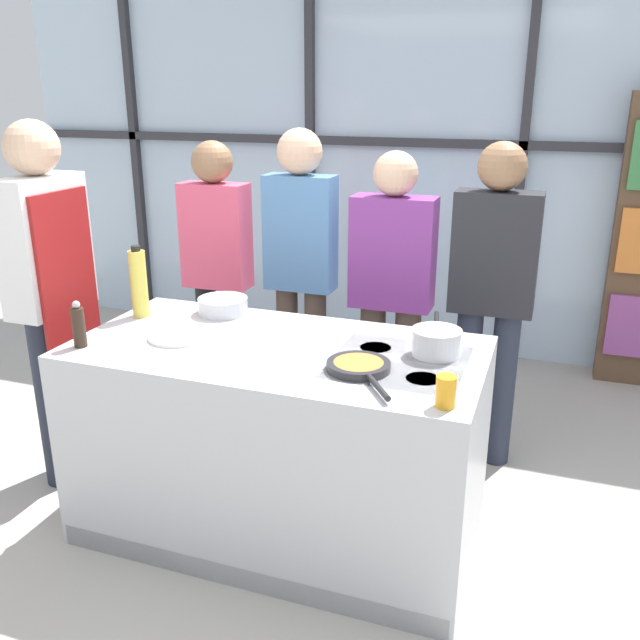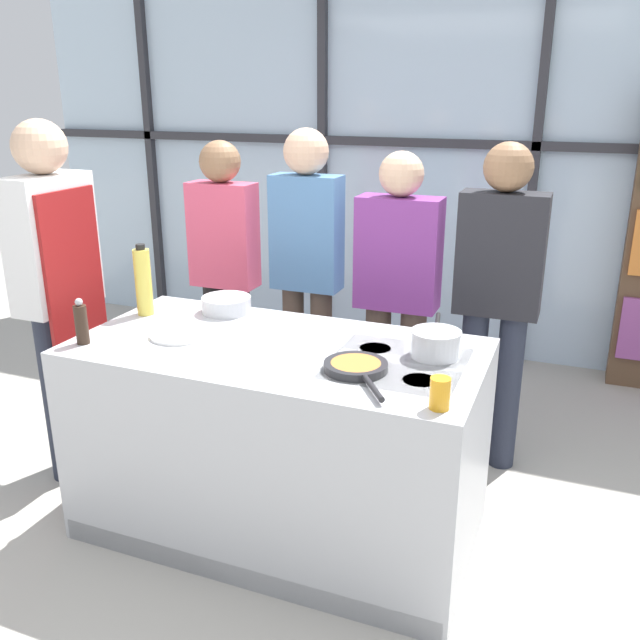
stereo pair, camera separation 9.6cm
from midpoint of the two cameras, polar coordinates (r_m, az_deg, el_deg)
name	(u,v)px [view 1 (the left image)]	position (r m, az deg, el deg)	size (l,w,h in m)	color
ground_plane	(281,527)	(3.25, -4.19, -16.98)	(18.00, 18.00, 0.00)	#ADA89E
back_window_wall	(412,161)	(5.05, 7.20, 13.11)	(6.40, 0.10, 2.80)	silver
demo_island	(279,441)	(3.01, -4.38, -10.14)	(1.71, 0.86, 0.89)	#B7BABF
chef	(51,284)	(3.49, -22.43, 2.79)	(0.25, 0.44, 1.78)	#232838
spectator_far_left	(217,264)	(3.94, -9.35, 4.68)	(0.38, 0.23, 1.64)	black
spectator_center_left	(301,262)	(3.71, -2.39, 4.90)	(0.38, 0.24, 1.71)	#47382D
spectator_center_right	(392,287)	(3.58, 5.29, 2.80)	(0.43, 0.23, 1.61)	#47382D
spectator_far_right	(492,288)	(3.48, 13.52, 2.66)	(0.41, 0.23, 1.67)	#232838
frying_pan	(359,366)	(2.57, 2.25, -3.92)	(0.31, 0.39, 0.03)	#232326
saucepan	(436,341)	(2.74, 8.78, -1.76)	(0.20, 0.37, 0.11)	silver
white_plate	(178,337)	(2.97, -12.79, -1.37)	(0.25, 0.25, 0.01)	white
mixing_bowl	(223,305)	(3.25, -9.02, 1.25)	(0.23, 0.23, 0.08)	silver
oil_bottle	(139,283)	(3.26, -15.84, 3.00)	(0.08, 0.08, 0.34)	#E0CC4C
pepper_grinder	(79,326)	(2.97, -20.54, -0.49)	(0.05, 0.05, 0.20)	#332319
juice_glass_near	(446,391)	(2.30, 9.37, -5.97)	(0.07, 0.07, 0.11)	orange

